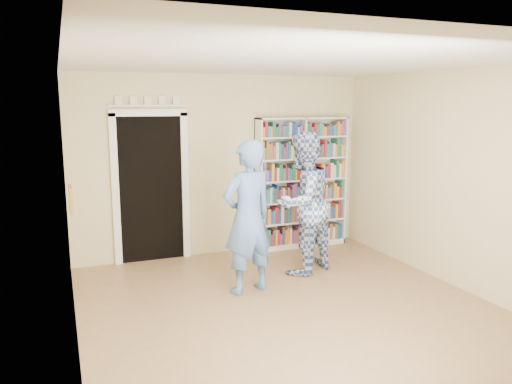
# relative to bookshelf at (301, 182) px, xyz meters

# --- Properties ---
(floor) EXTENTS (5.00, 5.00, 0.00)m
(floor) POSITION_rel_bookshelf_xyz_m (-1.25, -2.34, -1.04)
(floor) COLOR olive
(floor) RESTS_ON ground
(ceiling) EXTENTS (5.00, 5.00, 0.00)m
(ceiling) POSITION_rel_bookshelf_xyz_m (-1.25, -2.34, 1.66)
(ceiling) COLOR white
(ceiling) RESTS_ON wall_back
(wall_back) EXTENTS (4.50, 0.00, 4.50)m
(wall_back) POSITION_rel_bookshelf_xyz_m (-1.25, 0.16, 0.31)
(wall_back) COLOR beige
(wall_back) RESTS_ON floor
(wall_left) EXTENTS (0.00, 5.00, 5.00)m
(wall_left) POSITION_rel_bookshelf_xyz_m (-3.50, -2.34, 0.31)
(wall_left) COLOR beige
(wall_left) RESTS_ON floor
(wall_right) EXTENTS (0.00, 5.00, 5.00)m
(wall_right) POSITION_rel_bookshelf_xyz_m (1.00, -2.34, 0.31)
(wall_right) COLOR beige
(wall_right) RESTS_ON floor
(bookshelf) EXTENTS (1.50, 0.28, 2.06)m
(bookshelf) POSITION_rel_bookshelf_xyz_m (0.00, 0.00, 0.00)
(bookshelf) COLOR white
(bookshelf) RESTS_ON floor
(doorway) EXTENTS (1.10, 0.08, 2.43)m
(doorway) POSITION_rel_bookshelf_xyz_m (-2.35, 0.13, 0.14)
(doorway) COLOR black
(doorway) RESTS_ON floor
(wall_art) EXTENTS (0.03, 0.25, 0.25)m
(wall_art) POSITION_rel_bookshelf_xyz_m (-3.48, -2.14, 0.36)
(wall_art) COLOR brown
(wall_art) RESTS_ON wall_left
(man_blue) EXTENTS (0.76, 0.59, 1.86)m
(man_blue) POSITION_rel_bookshelf_xyz_m (-1.50, -1.56, -0.11)
(man_blue) COLOR #557FBD
(man_blue) RESTS_ON floor
(man_plaid) EXTENTS (1.15, 1.05, 1.91)m
(man_plaid) POSITION_rel_bookshelf_xyz_m (-0.56, -1.14, -0.08)
(man_plaid) COLOR #304F92
(man_plaid) RESTS_ON floor
(paper_sheet) EXTENTS (0.18, 0.07, 0.26)m
(paper_sheet) POSITION_rel_bookshelf_xyz_m (-0.47, -1.37, -0.16)
(paper_sheet) COLOR white
(paper_sheet) RESTS_ON man_plaid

